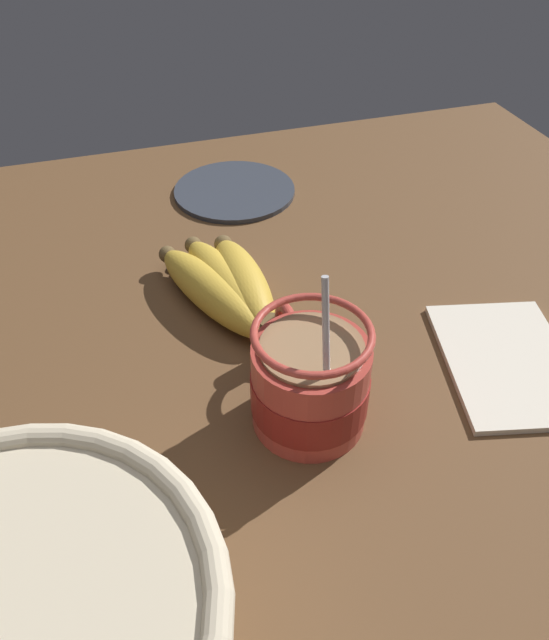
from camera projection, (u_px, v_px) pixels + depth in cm
name	position (u px, v px, depth cm)	size (l,w,h in cm)	color
table	(312.00, 391.00, 55.66)	(99.12, 99.12, 3.80)	brown
coffee_mug	(309.00, 382.00, 48.26)	(12.76, 9.29, 15.55)	#B23D33
banana_bunch	(227.00, 287.00, 60.71)	(18.79, 10.42, 4.48)	brown
napkin	(508.00, 362.00, 55.37)	(17.73, 14.26, 0.60)	beige
small_plate	(235.00, 191.00, 78.77)	(15.24, 15.24, 0.60)	#333842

